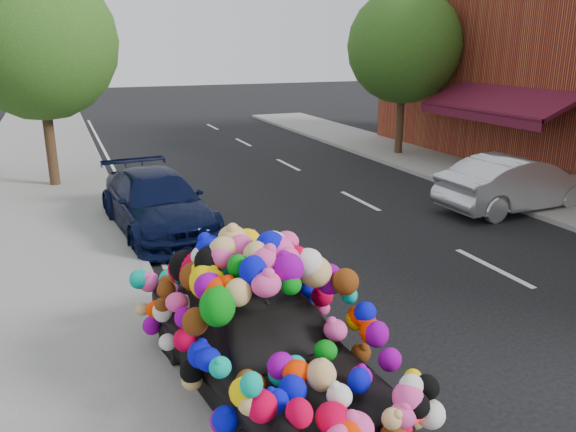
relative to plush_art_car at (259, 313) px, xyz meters
name	(u,v)px	position (x,y,z in m)	size (l,w,h in m)	color
ground	(316,300)	(1.66, 2.01, -1.03)	(100.00, 100.00, 0.00)	black
sidewalk	(23,349)	(-2.64, 2.01, -0.97)	(4.00, 60.00, 0.12)	gray
kerb	(170,322)	(-0.69, 2.01, -0.96)	(0.15, 60.00, 0.13)	gray
footpath_far	(552,200)	(9.86, 5.01, -0.97)	(3.00, 40.00, 0.12)	gray
lane_markings	(493,267)	(5.26, 2.01, -1.02)	(6.00, 50.00, 0.01)	silver
tree_near_sidewalk	(38,41)	(-2.14, 11.51, 3.00)	(4.20, 4.20, 6.13)	#332114
tree_far_b	(404,46)	(9.66, 12.01, 2.87)	(4.00, 4.00, 5.90)	#332114
plush_art_car	(259,313)	(0.00, 0.00, 0.00)	(2.55, 4.45, 2.02)	black
navy_sedan	(157,203)	(-0.07, 6.51, -0.38)	(1.82, 4.47, 1.30)	black
silver_hatchback	(518,183)	(8.43, 4.83, -0.35)	(1.44, 4.13, 1.36)	#ACAEB3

